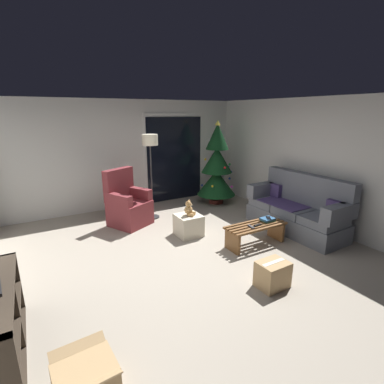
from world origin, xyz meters
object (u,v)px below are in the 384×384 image
object	(u,v)px
cell_phone	(268,218)
armchair	(128,205)
remote_black	(258,225)
cardboard_box_taped_mid_floor	(273,274)
couch	(298,210)
christmas_tree	(217,168)
remote_graphite	(251,227)
floor_lamp	(150,148)
cardboard_box_open_near_shelf	(86,379)
coffee_table	(256,231)
ottoman	(188,225)
teddy_bear_honey	(189,209)
book_stack	(268,219)

from	to	relation	value
cell_phone	armchair	world-z (taller)	armchair
remote_black	cardboard_box_taped_mid_floor	xyz separation A→B (m)	(-0.63, -1.00, -0.21)
couch	cell_phone	distance (m)	0.87
remote_black	armchair	world-z (taller)	armchair
remote_black	armchair	distance (m)	2.60
christmas_tree	cardboard_box_taped_mid_floor	world-z (taller)	christmas_tree
remote_graphite	floor_lamp	bearing A→B (deg)	-59.42
cell_phone	cardboard_box_open_near_shelf	bearing A→B (deg)	-122.98
remote_black	armchair	size ratio (longest dim) A/B	0.14
coffee_table	floor_lamp	bearing A→B (deg)	115.81
couch	coffee_table	xyz separation A→B (m)	(-1.15, -0.11, -0.15)
cell_phone	ottoman	xyz separation A→B (m)	(-1.08, 0.92, -0.24)
christmas_tree	armchair	xyz separation A→B (m)	(-2.37, -0.30, -0.50)
coffee_table	cell_phone	size ratio (longest dim) A/B	7.64
armchair	floor_lamp	size ratio (longest dim) A/B	0.63
couch	remote_black	size ratio (longest dim) A/B	12.51
cell_phone	christmas_tree	xyz separation A→B (m)	(0.49, 2.31, 0.46)
remote_black	teddy_bear_honey	distance (m)	1.25
christmas_tree	cardboard_box_taped_mid_floor	xyz separation A→B (m)	(-1.41, -3.36, -0.72)
coffee_table	christmas_tree	size ratio (longest dim) A/B	0.54
cell_phone	floor_lamp	distance (m)	2.70
remote_black	book_stack	size ratio (longest dim) A/B	0.65
cell_phone	cardboard_box_taped_mid_floor	bearing A→B (deg)	-97.12
christmas_tree	remote_black	bearing A→B (deg)	-108.23
teddy_bear_honey	remote_graphite	bearing A→B (deg)	-56.72
coffee_table	teddy_bear_honey	size ratio (longest dim) A/B	3.86
ottoman	cardboard_box_taped_mid_floor	world-z (taller)	ottoman
armchair	teddy_bear_honey	size ratio (longest dim) A/B	3.96
remote_black	teddy_bear_honey	xyz separation A→B (m)	(-0.78, 0.97, 0.13)
couch	teddy_bear_honey	size ratio (longest dim) A/B	6.84
cell_phone	christmas_tree	bearing A→B (deg)	112.36
book_stack	cardboard_box_open_near_shelf	xyz separation A→B (m)	(-3.33, -1.41, -0.27)
floor_lamp	ottoman	xyz separation A→B (m)	(0.22, -1.19, -1.31)
couch	remote_black	distance (m)	1.17
remote_black	book_stack	xyz separation A→B (m)	(0.29, 0.07, 0.02)
cardboard_box_taped_mid_floor	cell_phone	bearing A→B (deg)	48.64
remote_graphite	christmas_tree	world-z (taller)	christmas_tree
book_stack	cardboard_box_taped_mid_floor	world-z (taller)	book_stack
floor_lamp	teddy_bear_honey	world-z (taller)	floor_lamp
ottoman	christmas_tree	bearing A→B (deg)	41.50
remote_graphite	teddy_bear_honey	bearing A→B (deg)	-47.92
christmas_tree	armchair	distance (m)	2.44
ottoman	teddy_bear_honey	xyz separation A→B (m)	(0.01, -0.01, 0.32)
coffee_table	book_stack	bearing A→B (deg)	3.81
book_stack	ottoman	size ratio (longest dim) A/B	0.54
remote_graphite	teddy_bear_honey	size ratio (longest dim) A/B	0.55
remote_black	christmas_tree	size ratio (longest dim) A/B	0.08
cell_phone	teddy_bear_honey	world-z (taller)	teddy_bear_honey
teddy_bear_honey	cardboard_box_taped_mid_floor	distance (m)	2.00
cardboard_box_open_near_shelf	couch	bearing A→B (deg)	19.71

